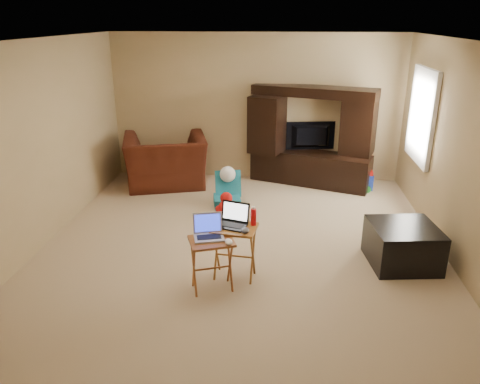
# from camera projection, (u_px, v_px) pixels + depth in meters

# --- Properties ---
(floor) EXTENTS (5.50, 5.50, 0.00)m
(floor) POSITION_uv_depth(u_px,v_px,m) (241.00, 245.00, 5.97)
(floor) COLOR beige
(floor) RESTS_ON ground
(ceiling) EXTENTS (5.50, 5.50, 0.00)m
(ceiling) POSITION_uv_depth(u_px,v_px,m) (242.00, 40.00, 5.09)
(ceiling) COLOR silver
(ceiling) RESTS_ON ground
(wall_back) EXTENTS (5.00, 0.00, 5.00)m
(wall_back) POSITION_uv_depth(u_px,v_px,m) (256.00, 108.00, 8.09)
(wall_back) COLOR tan
(wall_back) RESTS_ON ground
(wall_front) EXTENTS (5.00, 0.00, 5.00)m
(wall_front) POSITION_uv_depth(u_px,v_px,m) (203.00, 267.00, 2.97)
(wall_front) COLOR tan
(wall_front) RESTS_ON ground
(wall_left) EXTENTS (0.00, 5.50, 5.50)m
(wall_left) POSITION_uv_depth(u_px,v_px,m) (39.00, 145.00, 5.75)
(wall_left) COLOR tan
(wall_left) RESTS_ON ground
(wall_right) EXTENTS (0.00, 5.50, 5.50)m
(wall_right) POSITION_uv_depth(u_px,v_px,m) (460.00, 156.00, 5.31)
(wall_right) COLOR tan
(wall_right) RESTS_ON ground
(window_pane) EXTENTS (0.00, 1.20, 1.20)m
(window_pane) POSITION_uv_depth(u_px,v_px,m) (423.00, 116.00, 6.71)
(window_pane) COLOR white
(window_pane) RESTS_ON ground
(window_frame) EXTENTS (0.06, 1.14, 1.34)m
(window_frame) POSITION_uv_depth(u_px,v_px,m) (422.00, 116.00, 6.71)
(window_frame) COLOR white
(window_frame) RESTS_ON ground
(entertainment_center) EXTENTS (2.09, 1.17, 1.67)m
(entertainment_center) POSITION_uv_depth(u_px,v_px,m) (312.00, 137.00, 7.89)
(entertainment_center) COLOR black
(entertainment_center) RESTS_ON floor
(television) EXTENTS (0.85, 0.25, 0.49)m
(television) POSITION_uv_depth(u_px,v_px,m) (311.00, 137.00, 8.03)
(television) COLOR black
(television) RESTS_ON entertainment_center
(recliner) EXTENTS (1.60, 1.48, 0.87)m
(recliner) POSITION_uv_depth(u_px,v_px,m) (166.00, 161.00, 7.94)
(recliner) COLOR #491B0F
(recliner) RESTS_ON floor
(child_rocker) EXTENTS (0.48, 0.52, 0.53)m
(child_rocker) POSITION_uv_depth(u_px,v_px,m) (227.00, 190.00, 7.12)
(child_rocker) COLOR #176C83
(child_rocker) RESTS_ON floor
(plush_toy) EXTENTS (0.33, 0.28, 0.37)m
(plush_toy) POSITION_uv_depth(u_px,v_px,m) (226.00, 204.00, 6.78)
(plush_toy) COLOR red
(plush_toy) RESTS_ON floor
(push_toy) EXTENTS (0.52, 0.38, 0.39)m
(push_toy) POSITION_uv_depth(u_px,v_px,m) (357.00, 178.00, 7.83)
(push_toy) COLOR blue
(push_toy) RESTS_ON floor
(ottoman) EXTENTS (0.83, 0.83, 0.48)m
(ottoman) POSITION_uv_depth(u_px,v_px,m) (403.00, 245.00, 5.45)
(ottoman) COLOR black
(ottoman) RESTS_ON floor
(tray_table_left) EXTENTS (0.54, 0.49, 0.58)m
(tray_table_left) POSITION_uv_depth(u_px,v_px,m) (212.00, 265.00, 4.91)
(tray_table_left) COLOR #A55928
(tray_table_left) RESTS_ON floor
(tray_table_right) EXTENTS (0.51, 0.43, 0.61)m
(tray_table_right) POSITION_uv_depth(u_px,v_px,m) (235.00, 252.00, 5.14)
(tray_table_right) COLOR #A76728
(tray_table_right) RESTS_ON floor
(laptop_left) EXTENTS (0.36, 0.32, 0.24)m
(laptop_left) POSITION_uv_depth(u_px,v_px,m) (209.00, 228.00, 4.80)
(laptop_left) COLOR #AAAAAF
(laptop_left) RESTS_ON tray_table_left
(laptop_right) EXTENTS (0.38, 0.35, 0.24)m
(laptop_right) POSITION_uv_depth(u_px,v_px,m) (231.00, 216.00, 5.01)
(laptop_right) COLOR black
(laptop_right) RESTS_ON tray_table_right
(mouse_left) EXTENTS (0.10, 0.13, 0.05)m
(mouse_left) POSITION_uv_depth(u_px,v_px,m) (229.00, 242.00, 4.72)
(mouse_left) COLOR white
(mouse_left) RESTS_ON tray_table_left
(mouse_right) EXTENTS (0.10, 0.14, 0.05)m
(mouse_right) POSITION_uv_depth(u_px,v_px,m) (246.00, 230.00, 4.90)
(mouse_right) COLOR #39383D
(mouse_right) RESTS_ON tray_table_right
(water_bottle) EXTENTS (0.06, 0.06, 0.19)m
(water_bottle) POSITION_uv_depth(u_px,v_px,m) (253.00, 217.00, 5.06)
(water_bottle) COLOR red
(water_bottle) RESTS_ON tray_table_right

